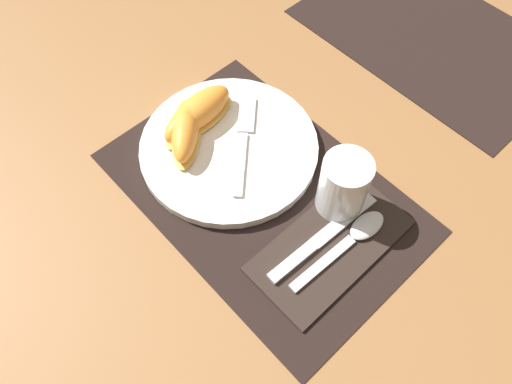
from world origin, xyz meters
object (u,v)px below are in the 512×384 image
spoon (355,235)px  citrus_wedge_2 (186,131)px  knife (321,239)px  fork (245,136)px  citrus_wedge_1 (188,120)px  plate (229,148)px  juice_glass (343,188)px  citrus_wedge_0 (200,111)px

spoon → citrus_wedge_2: size_ratio=1.47×
knife → fork: size_ratio=1.34×
spoon → citrus_wedge_2: citrus_wedge_2 is taller
spoon → citrus_wedge_1: size_ratio=1.50×
spoon → fork: bearing=-179.5°
plate → knife: size_ratio=1.39×
knife → citrus_wedge_1: bearing=-177.0°
juice_glass → knife: size_ratio=0.51×
plate → citrus_wedge_0: bearing=179.0°
fork → citrus_wedge_0: 0.08m
fork → citrus_wedge_0: bearing=-160.3°
plate → citrus_wedge_1: bearing=-161.1°
knife → citrus_wedge_0: bearing=178.0°
knife → citrus_wedge_0: size_ratio=1.57×
knife → spoon: spoon is taller
citrus_wedge_1 → fork: bearing=34.7°
juice_glass → fork: bearing=-171.4°
knife → citrus_wedge_2: bearing=-172.9°
spoon → knife: bearing=-127.9°
juice_glass → citrus_wedge_2: (-0.24, -0.10, -0.01)m
fork → knife: bearing=-10.4°
spoon → citrus_wedge_1: bearing=-170.1°
plate → knife: (0.21, -0.01, -0.00)m
citrus_wedge_1 → citrus_wedge_0: bearing=92.6°
citrus_wedge_2 → knife: bearing=7.1°
citrus_wedge_0 → plate: bearing=-1.0°
citrus_wedge_1 → citrus_wedge_2: same height
fork → citrus_wedge_0: (-0.08, -0.03, 0.02)m
plate → juice_glass: bearing=16.7°
plate → spoon: plate is taller
fork → plate: bearing=-102.8°
knife → fork: 0.20m
knife → fork: bearing=169.6°
citrus_wedge_2 → spoon: bearing=13.8°
plate → spoon: 0.24m
juice_glass → fork: size_ratio=0.68×
spoon → citrus_wedge_0: 0.31m
juice_glass → knife: bearing=-69.7°
citrus_wedge_0 → citrus_wedge_1: size_ratio=1.09×
plate → juice_glass: (0.18, 0.05, 0.04)m
citrus_wedge_0 → citrus_wedge_2: same height
plate → knife: 0.21m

